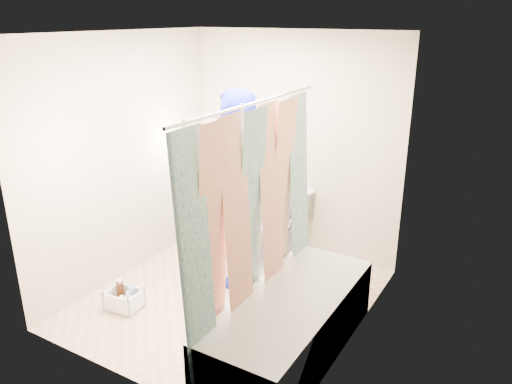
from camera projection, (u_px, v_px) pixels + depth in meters
The scene contains 14 objects.
floor at pixel (230, 298), 4.72m from camera, with size 2.60×2.60×0.00m, color tan.
ceiling at pixel (224, 33), 3.91m from camera, with size 2.40×2.60×0.02m, color white.
wall_back at pixel (294, 146), 5.37m from camera, with size 2.40×0.02×2.40m, color #B3AA8A.
wall_front at pixel (117, 231), 3.26m from camera, with size 2.40×0.02×2.40m, color #B3AA8A.
wall_left at pixel (125, 159), 4.89m from camera, with size 0.02×2.60×2.40m, color #B3AA8A.
wall_right at pixel (360, 203), 3.74m from camera, with size 0.02×2.60×2.40m, color #B3AA8A.
bathtub at pixel (290, 323), 3.88m from camera, with size 0.70×1.75×0.50m.
curtain_rod at pixel (254, 103), 3.47m from camera, with size 0.02×0.02×1.90m, color silver.
shower_curtain at pixel (254, 226), 3.78m from camera, with size 0.06×1.75×1.80m, color white.
toilet at pixel (276, 225), 5.40m from camera, with size 0.43×0.75×0.77m, color white.
tank_lid at pixel (267, 222), 5.30m from camera, with size 0.47×0.21×0.04m, color silver.
tank_internals at pixel (287, 187), 5.43m from camera, with size 0.18×0.09×0.25m.
plumber at pixel (233, 190), 4.75m from camera, with size 0.70×0.46×1.91m, color #1034A5.
cleaning_caddy at pixel (125, 301), 4.52m from camera, with size 0.32×0.27×0.23m.
Camera 1 is at (2.30, -3.41, 2.54)m, focal length 35.00 mm.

